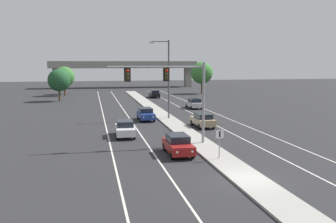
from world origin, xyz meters
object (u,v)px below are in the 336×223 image
(overhead_signal_mast, at_px, (174,85))
(car_oncoming_white, at_px, (125,128))
(car_receding_silver, at_px, (194,103))
(car_receding_black, at_px, (154,94))
(car_oncoming_red, at_px, (178,144))
(car_receding_tan, at_px, (203,120))
(tree_far_right_b, at_px, (202,73))
(tree_far_left_b, at_px, (59,80))
(street_lamp_median, at_px, (167,74))
(tree_far_left_a, at_px, (64,77))
(car_oncoming_blue, at_px, (146,114))
(median_sign_post, at_px, (220,140))
(tree_far_left_c, at_px, (65,81))

(overhead_signal_mast, height_order, car_oncoming_white, overhead_signal_mast)
(car_receding_silver, bearing_deg, car_receding_black, 99.20)
(overhead_signal_mast, distance_m, car_oncoming_red, 5.58)
(car_oncoming_red, bearing_deg, car_receding_tan, 64.69)
(overhead_signal_mast, relative_size, tree_far_right_b, 1.15)
(car_receding_silver, relative_size, tree_far_left_b, 0.74)
(overhead_signal_mast, height_order, street_lamp_median, street_lamp_median)
(tree_far_left_a, bearing_deg, car_oncoming_red, -77.67)
(car_oncoming_white, distance_m, tree_far_right_b, 53.20)
(car_oncoming_blue, bearing_deg, street_lamp_median, 8.34)
(car_receding_silver, height_order, tree_far_right_b, tree_far_right_b)
(car_receding_black, bearing_deg, median_sign_post, -93.96)
(tree_far_left_c, bearing_deg, car_receding_black, -33.24)
(car_oncoming_white, height_order, tree_far_left_a, tree_far_left_a)
(tree_far_right_b, distance_m, tree_far_left_b, 33.39)
(car_oncoming_white, bearing_deg, tree_far_left_a, 100.39)
(car_receding_black, bearing_deg, car_receding_silver, -80.80)
(car_oncoming_red, height_order, tree_far_left_a, tree_far_left_a)
(car_oncoming_red, bearing_deg, tree_far_left_a, 102.33)
(car_oncoming_blue, distance_m, car_receding_black, 31.15)
(car_oncoming_white, height_order, tree_far_left_b, tree_far_left_b)
(car_oncoming_red, xyz_separation_m, tree_far_right_b, (18.73, 56.37, 4.04))
(car_receding_black, xyz_separation_m, tree_far_right_b, (12.54, 7.58, 4.04))
(car_oncoming_red, xyz_separation_m, car_oncoming_white, (-3.52, 8.21, 0.00))
(overhead_signal_mast, xyz_separation_m, car_receding_silver, (9.03, 25.90, -4.54))
(overhead_signal_mast, distance_m, tree_far_left_b, 43.75)
(tree_far_right_b, height_order, tree_far_left_b, tree_far_right_b)
(median_sign_post, xyz_separation_m, car_receding_tan, (3.03, 14.44, -0.77))
(overhead_signal_mast, xyz_separation_m, car_oncoming_blue, (-0.35, 15.04, -4.54))
(car_receding_tan, bearing_deg, overhead_signal_mast, -121.30)
(median_sign_post, height_order, tree_far_right_b, tree_far_right_b)
(car_oncoming_white, distance_m, tree_far_left_c, 53.77)
(car_oncoming_blue, bearing_deg, car_receding_black, 78.54)
(overhead_signal_mast, xyz_separation_m, tree_far_right_b, (18.38, 53.14, -0.51))
(car_receding_tan, distance_m, tree_far_left_c, 52.52)
(car_oncoming_red, bearing_deg, tree_far_left_b, 105.71)
(car_oncoming_blue, bearing_deg, tree_far_left_c, 106.45)
(street_lamp_median, relative_size, car_receding_silver, 2.22)
(car_oncoming_white, xyz_separation_m, car_oncoming_blue, (3.52, 10.05, 0.00))
(overhead_signal_mast, relative_size, car_receding_black, 1.90)
(car_oncoming_red, distance_m, car_receding_black, 49.18)
(car_receding_silver, xyz_separation_m, tree_far_left_b, (-22.02, 15.85, 3.15))
(median_sign_post, distance_m, tree_far_right_b, 61.07)
(overhead_signal_mast, distance_m, street_lamp_median, 15.66)
(overhead_signal_mast, bearing_deg, car_oncoming_red, -96.08)
(overhead_signal_mast, xyz_separation_m, tree_far_left_b, (-13.00, 41.75, -1.39))
(car_receding_black, relative_size, tree_far_right_b, 0.60)
(median_sign_post, distance_m, tree_far_left_c, 65.43)
(car_oncoming_white, bearing_deg, car_oncoming_red, -66.80)
(tree_far_right_b, distance_m, tree_far_left_a, 31.21)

